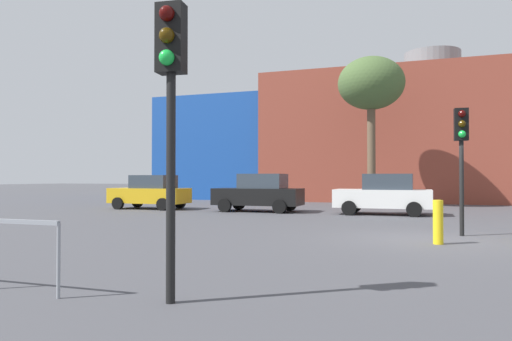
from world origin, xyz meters
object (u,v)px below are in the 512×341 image
Objects in this scene: parked_car_2 at (384,194)px; traffic_light_near_left at (170,82)px; bollard_yellow_0 at (438,222)px; parked_car_1 at (259,193)px; parked_car_0 at (151,192)px; bare_tree_0 at (371,85)px; traffic_light_island at (461,142)px.

traffic_light_near_left is (-1.53, -16.07, 1.95)m from parked_car_2.
parked_car_1 is at bearing 130.02° from bollard_yellow_0.
bollard_yellow_0 is (7.68, -9.14, -0.36)m from parked_car_1.
parked_car_0 is 11.74m from parked_car_2.
parked_car_2 is 1.07× the size of traffic_light_near_left.
traffic_light_near_left is at bearing -91.32° from bare_tree_0.
bare_tree_0 is 16.11m from bollard_yellow_0.
parked_car_0 reaches higher than bollard_yellow_0.
parked_car_2 is (11.74, -0.00, 0.02)m from parked_car_0.
bollard_yellow_0 is at bearing 130.02° from parked_car_1.
parked_car_2 reaches higher than parked_car_0.
bare_tree_0 is at bearing -79.13° from parked_car_2.
parked_car_1 is 16.73m from traffic_light_near_left.
bollard_yellow_0 is at bearing -24.29° from traffic_light_island.
parked_car_1 is 1.18× the size of traffic_light_island.
traffic_light_island reaches higher than parked_car_0.
parked_car_0 is at bearing -0.00° from parked_car_2.
parked_car_2 is 1.16× the size of traffic_light_island.
parked_car_1 reaches higher than bollard_yellow_0.
traffic_light_near_left is at bearing -29.93° from traffic_light_island.
traffic_light_island is (14.33, -7.19, 1.74)m from parked_car_0.
traffic_light_near_left is 21.84m from bare_tree_0.
traffic_light_island reaches higher than bollard_yellow_0.
bare_tree_0 is (-3.63, 12.60, 4.15)m from traffic_light_island.
traffic_light_near_left is (10.21, -16.07, 1.97)m from parked_car_0.
traffic_light_near_left is (4.24, -16.07, 1.94)m from parked_car_1.
parked_car_0 is 1.14× the size of traffic_light_island.
parked_car_0 is 0.97× the size of parked_car_1.
parked_car_0 is 13.36m from bare_tree_0.
bollard_yellow_0 is at bearing 146.18° from parked_car_0.
bare_tree_0 is at bearing 101.44° from bollard_yellow_0.
bare_tree_0 is at bearing 172.60° from traffic_light_near_left.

